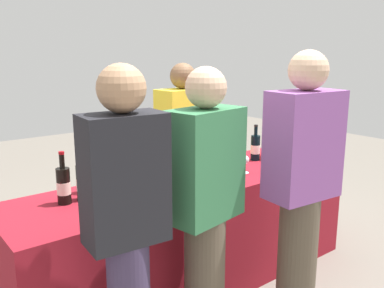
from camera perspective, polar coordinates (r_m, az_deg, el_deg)
The scene contains 19 objects.
ground_plane at distance 3.21m, azimuth 0.00°, elevation -18.37°, with size 12.00×12.00×0.00m, color slate.
tasting_table at distance 3.03m, azimuth 0.00°, elevation -11.97°, with size 2.56×0.71×0.79m, color maroon.
wine_bottle_0 at distance 2.52m, azimuth -17.20°, elevation -5.43°, with size 0.08×0.08×0.31m.
wine_bottle_1 at distance 2.55m, azimuth -14.77°, elevation -5.07°, with size 0.07×0.07×0.30m.
wine_bottle_2 at distance 2.67m, azimuth -13.71°, elevation -4.19°, with size 0.08×0.08×0.30m.
wine_bottle_3 at distance 2.92m, azimuth -1.12°, elevation -2.28°, with size 0.07×0.07×0.31m.
wine_bottle_4 at distance 3.39m, azimuth 8.68°, elevation -0.46°, with size 0.07×0.07×0.29m.
wine_glass_0 at distance 2.59m, azimuth -2.05°, elevation -4.64°, with size 0.07×0.07×0.14m.
wine_glass_1 at distance 2.66m, azimuth 0.51°, elevation -4.30°, with size 0.07×0.07×0.13m.
wine_glass_2 at distance 2.87m, azimuth 3.70°, elevation -3.07°, with size 0.06×0.06×0.13m.
wine_glass_3 at distance 2.99m, azimuth 5.45°, elevation -2.43°, with size 0.07×0.07×0.13m.
wine_glass_4 at distance 3.03m, azimuth 7.23°, elevation -2.28°, with size 0.07×0.07×0.13m.
wine_glass_5 at distance 3.35m, azimuth 12.10°, elevation -0.78°, with size 0.07×0.07×0.15m.
ice_bucket at distance 3.50m, azimuth 11.29°, elevation -0.25°, with size 0.20×0.20×0.20m, color silver.
server_pouring at distance 3.50m, azimuth -1.24°, elevation -0.93°, with size 0.45×0.27×1.56m.
guest_0 at distance 1.96m, azimuth -8.99°, elevation -10.83°, with size 0.39×0.24×1.61m.
guest_1 at distance 2.23m, azimuth 1.80°, elevation -8.47°, with size 0.44×0.29×1.58m.
guest_2 at distance 2.51m, azimuth 14.78°, elevation -5.42°, with size 0.45×0.28×1.66m.
menu_board at distance 4.42m, azimuth 4.63°, elevation -3.14°, with size 0.55×0.03×0.91m, color white.
Camera 1 is at (-1.70, -2.16, 1.66)m, focal length 38.88 mm.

